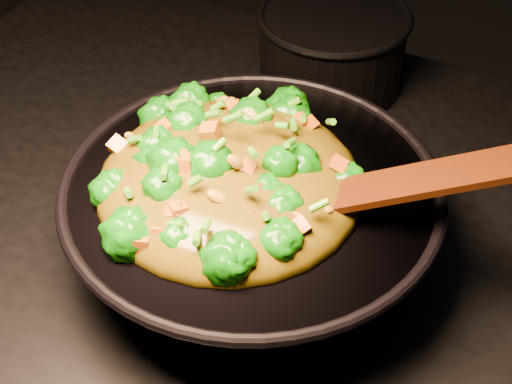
% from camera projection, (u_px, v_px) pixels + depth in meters
% --- Properties ---
extents(wok, '(0.47, 0.47, 0.11)m').
position_uv_depth(wok, '(252.00, 225.00, 0.88)').
color(wok, black).
rests_on(wok, stovetop).
extents(stir_fry, '(0.33, 0.33, 0.10)m').
position_uv_depth(stir_fry, '(229.00, 154.00, 0.81)').
color(stir_fry, '#137608').
rests_on(stir_fry, wok).
extents(spatula, '(0.29, 0.13, 0.12)m').
position_uv_depth(spatula, '(402.00, 184.00, 0.77)').
color(spatula, '#3A1507').
rests_on(spatula, wok).
extents(back_pot, '(0.23, 0.23, 0.12)m').
position_uv_depth(back_pot, '(332.00, 49.00, 1.14)').
color(back_pot, black).
rests_on(back_pot, stovetop).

